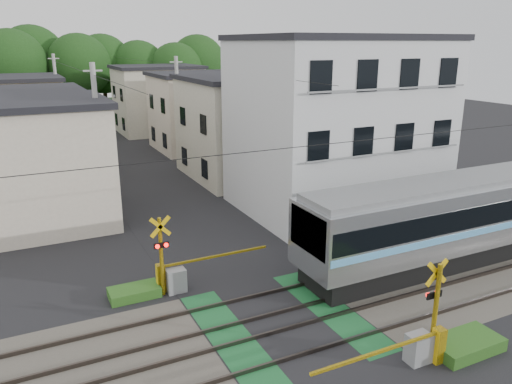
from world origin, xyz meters
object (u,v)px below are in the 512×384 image
pedestrian (108,147)px  crossing_signal_far (173,274)px  crossing_signal_near (423,341)px  apartment_block (336,124)px

pedestrian → crossing_signal_far: bearing=106.0°
crossing_signal_near → crossing_signal_far: (-5.17, 7.31, 0.00)m
crossing_signal_far → pedestrian: size_ratio=2.62×
crossing_signal_near → crossing_signal_far: 8.95m
apartment_block → crossing_signal_far: bearing=-152.2°
apartment_block → pedestrian: apartment_block is taller
crossing_signal_far → pedestrian: crossing_signal_far is taller
pedestrian → apartment_block: bearing=137.6°
apartment_block → pedestrian: bearing=117.0°
crossing_signal_far → apartment_block: (11.09, 5.84, 3.94)m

